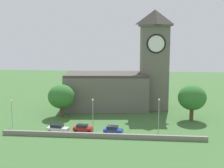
{
  "coord_description": "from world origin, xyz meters",
  "views": [
    {
      "loc": [
        8.7,
        -67.93,
        21.94
      ],
      "look_at": [
        0.69,
        9.54,
        9.44
      ],
      "focal_mm": 51.8,
      "sensor_mm": 36.0,
      "label": 1
    }
  ],
  "objects_px": {
    "church": "(123,80)",
    "streetlamp_west_end": "(12,109)",
    "car_white": "(58,128)",
    "streetlamp_central": "(159,110)",
    "tree_riverside_west": "(61,97)",
    "tree_churchyard": "(192,98)",
    "car_red": "(83,128)",
    "streetlamp_west_mid": "(93,109)",
    "car_blue": "(113,130)"
  },
  "relations": [
    {
      "from": "church",
      "to": "car_red",
      "type": "xyz_separation_m",
      "value": [
        -7.34,
        -23.66,
        -7.58
      ]
    },
    {
      "from": "car_blue",
      "to": "streetlamp_west_end",
      "type": "distance_m",
      "value": 24.4
    },
    {
      "from": "car_red",
      "to": "church",
      "type": "bearing_deg",
      "value": 72.77
    },
    {
      "from": "tree_churchyard",
      "to": "car_white",
      "type": "bearing_deg",
      "value": -156.63
    },
    {
      "from": "car_red",
      "to": "tree_churchyard",
      "type": "distance_m",
      "value": 28.69
    },
    {
      "from": "church",
      "to": "tree_churchyard",
      "type": "distance_m",
      "value": 21.46
    },
    {
      "from": "car_white",
      "to": "tree_churchyard",
      "type": "height_order",
      "value": "tree_churchyard"
    },
    {
      "from": "church",
      "to": "streetlamp_central",
      "type": "relative_size",
      "value": 4.01
    },
    {
      "from": "church",
      "to": "streetlamp_west_end",
      "type": "relative_size",
      "value": 4.74
    },
    {
      "from": "car_blue",
      "to": "streetlamp_west_end",
      "type": "bearing_deg",
      "value": 173.02
    },
    {
      "from": "car_red",
      "to": "streetlamp_west_mid",
      "type": "bearing_deg",
      "value": 32.97
    },
    {
      "from": "car_white",
      "to": "car_red",
      "type": "relative_size",
      "value": 1.11
    },
    {
      "from": "car_white",
      "to": "streetlamp_west_mid",
      "type": "height_order",
      "value": "streetlamp_west_mid"
    },
    {
      "from": "church",
      "to": "streetlamp_west_end",
      "type": "xyz_separation_m",
      "value": [
        -24.47,
        -21.7,
        -4.05
      ]
    },
    {
      "from": "streetlamp_central",
      "to": "tree_churchyard",
      "type": "height_order",
      "value": "tree_churchyard"
    },
    {
      "from": "tree_churchyard",
      "to": "tree_riverside_west",
      "type": "xyz_separation_m",
      "value": [
        -33.49,
        0.08,
        -0.43
      ]
    },
    {
      "from": "car_white",
      "to": "streetlamp_central",
      "type": "xyz_separation_m",
      "value": [
        22.2,
        2.29,
        4.13
      ]
    },
    {
      "from": "car_red",
      "to": "tree_riverside_west",
      "type": "bearing_deg",
      "value": 122.99
    },
    {
      "from": "tree_riverside_west",
      "to": "streetlamp_central",
      "type": "bearing_deg",
      "value": -24.16
    },
    {
      "from": "car_red",
      "to": "car_blue",
      "type": "xyz_separation_m",
      "value": [
        6.84,
        -0.97,
        0.09
      ]
    },
    {
      "from": "car_blue",
      "to": "church",
      "type": "bearing_deg",
      "value": 88.85
    },
    {
      "from": "church",
      "to": "tree_riverside_west",
      "type": "bearing_deg",
      "value": -144.02
    },
    {
      "from": "car_white",
      "to": "streetlamp_west_mid",
      "type": "distance_m",
      "value": 8.8
    },
    {
      "from": "streetlamp_central",
      "to": "tree_riverside_west",
      "type": "distance_m",
      "value": 27.2
    },
    {
      "from": "car_white",
      "to": "car_blue",
      "type": "relative_size",
      "value": 1.14
    },
    {
      "from": "church",
      "to": "tree_riverside_west",
      "type": "height_order",
      "value": "church"
    },
    {
      "from": "streetlamp_west_end",
      "to": "tree_riverside_west",
      "type": "relative_size",
      "value": 0.76
    },
    {
      "from": "tree_churchyard",
      "to": "streetlamp_central",
      "type": "bearing_deg",
      "value": -128.12
    },
    {
      "from": "car_blue",
      "to": "tree_churchyard",
      "type": "distance_m",
      "value": 23.38
    },
    {
      "from": "church",
      "to": "tree_churchyard",
      "type": "height_order",
      "value": "church"
    },
    {
      "from": "car_red",
      "to": "streetlamp_west_end",
      "type": "height_order",
      "value": "streetlamp_west_end"
    },
    {
      "from": "church",
      "to": "tree_churchyard",
      "type": "bearing_deg",
      "value": -31.98
    },
    {
      "from": "church",
      "to": "tree_riverside_west",
      "type": "xyz_separation_m",
      "value": [
        -15.43,
        -11.2,
        -3.06
      ]
    },
    {
      "from": "car_red",
      "to": "tree_riverside_west",
      "type": "relative_size",
      "value": 0.52
    },
    {
      "from": "streetlamp_central",
      "to": "tree_churchyard",
      "type": "distance_m",
      "value": 14.07
    },
    {
      "from": "car_blue",
      "to": "tree_churchyard",
      "type": "relative_size",
      "value": 0.48
    },
    {
      "from": "church",
      "to": "streetlamp_west_mid",
      "type": "distance_m",
      "value": 23.22
    },
    {
      "from": "car_blue",
      "to": "tree_riverside_west",
      "type": "bearing_deg",
      "value": 138.02
    },
    {
      "from": "car_white",
      "to": "streetlamp_west_end",
      "type": "bearing_deg",
      "value": 165.94
    },
    {
      "from": "church",
      "to": "streetlamp_central",
      "type": "distance_m",
      "value": 24.46
    },
    {
      "from": "car_red",
      "to": "streetlamp_central",
      "type": "xyz_separation_m",
      "value": [
        16.72,
        1.33,
        4.21
      ]
    },
    {
      "from": "streetlamp_west_end",
      "to": "streetlamp_west_mid",
      "type": "distance_m",
      "value": 19.22
    },
    {
      "from": "car_white",
      "to": "car_blue",
      "type": "xyz_separation_m",
      "value": [
        12.32,
        -0.02,
        0.01
      ]
    },
    {
      "from": "car_blue",
      "to": "tree_riverside_west",
      "type": "height_order",
      "value": "tree_riverside_west"
    },
    {
      "from": "car_blue",
      "to": "car_white",
      "type": "bearing_deg",
      "value": 179.92
    },
    {
      "from": "car_red",
      "to": "streetlamp_west_mid",
      "type": "distance_m",
      "value": 4.69
    },
    {
      "from": "streetlamp_west_mid",
      "to": "tree_churchyard",
      "type": "height_order",
      "value": "tree_churchyard"
    },
    {
      "from": "streetlamp_west_mid",
      "to": "streetlamp_central",
      "type": "xyz_separation_m",
      "value": [
        14.66,
        -0.01,
        0.22
      ]
    },
    {
      "from": "streetlamp_west_mid",
      "to": "streetlamp_central",
      "type": "height_order",
      "value": "streetlamp_central"
    },
    {
      "from": "car_white",
      "to": "car_red",
      "type": "height_order",
      "value": "car_white"
    }
  ]
}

